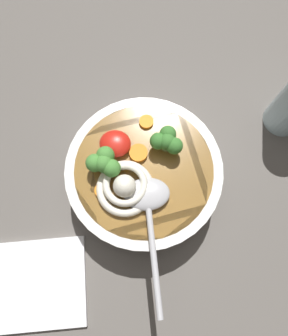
{
  "coord_description": "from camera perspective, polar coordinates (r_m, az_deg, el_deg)",
  "views": [
    {
      "loc": [
        -3.6,
        11.17,
        50.58
      ],
      "look_at": [
        -2.07,
        -0.14,
        10.15
      ],
      "focal_mm": 33.08,
      "sensor_mm": 36.0,
      "label": 1
    }
  ],
  "objects": [
    {
      "name": "carrot_slice_beside_noodles",
      "position": [
        0.44,
        0.44,
        8.52
      ],
      "size": [
        2.03,
        2.03,
        0.48
      ],
      "primitive_type": "cylinder",
      "color": "orange",
      "rests_on": "soup_bowl"
    },
    {
      "name": "folded_napkin",
      "position": [
        0.5,
        -20.37,
        -19.48
      ],
      "size": [
        18.27,
        15.41,
        0.8
      ],
      "primitive_type": "cube",
      "rotation": [
        0.0,
        0.0,
        0.22
      ],
      "color": "white",
      "rests_on": "table_slab"
    },
    {
      "name": "soup_spoon",
      "position": [
        0.4,
        0.76,
        -6.78
      ],
      "size": [
        7.33,
        17.52,
        1.6
      ],
      "rotation": [
        0.0,
        0.0,
        1.81
      ],
      "color": "#B7B7BC",
      "rests_on": "soup_bowl"
    },
    {
      "name": "table_slab",
      "position": [
        0.5,
        -2.37,
        -2.47
      ],
      "size": [
        111.78,
        111.78,
        3.42
      ],
      "primitive_type": "cube",
      "color": "#5B5651",
      "rests_on": "ground"
    },
    {
      "name": "broccoli_floret_right",
      "position": [
        0.41,
        4.22,
        5.01
      ],
      "size": [
        4.46,
        3.83,
        3.52
      ],
      "color": "#7A9E60",
      "rests_on": "soup_bowl"
    },
    {
      "name": "broccoli_floret_rear",
      "position": [
        0.4,
        -7.4,
        0.98
      ],
      "size": [
        4.68,
        4.03,
        3.7
      ],
      "color": "#7A9E60",
      "rests_on": "soup_bowl"
    },
    {
      "name": "chili_sauce_dollop",
      "position": [
        0.42,
        -5.34,
        4.5
      ],
      "size": [
        4.3,
        3.87,
        1.94
      ],
      "primitive_type": "ellipsoid",
      "color": "red",
      "rests_on": "soup_bowl"
    },
    {
      "name": "carrot_slice_near_spoon",
      "position": [
        0.41,
        -7.62,
        -4.11
      ],
      "size": [
        2.15,
        2.15,
        0.47
      ],
      "primitive_type": "cylinder",
      "color": "orange",
      "rests_on": "soup_bowl"
    },
    {
      "name": "noodle_pile",
      "position": [
        0.4,
        -3.08,
        -3.52
      ],
      "size": [
        8.43,
        8.26,
        3.39
      ],
      "color": "silver",
      "rests_on": "soup_bowl"
    },
    {
      "name": "soup_bowl",
      "position": [
        0.45,
        -0.0,
        -1.12
      ],
      "size": [
        21.65,
        21.65,
        6.73
      ],
      "color": "white",
      "rests_on": "table_slab"
    },
    {
      "name": "carrot_slice_extra_b",
      "position": [
        0.42,
        -1.03,
        2.78
      ],
      "size": [
        2.53,
        2.53,
        0.69
      ],
      "primitive_type": "cylinder",
      "color": "orange",
      "rests_on": "soup_bowl"
    }
  ]
}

